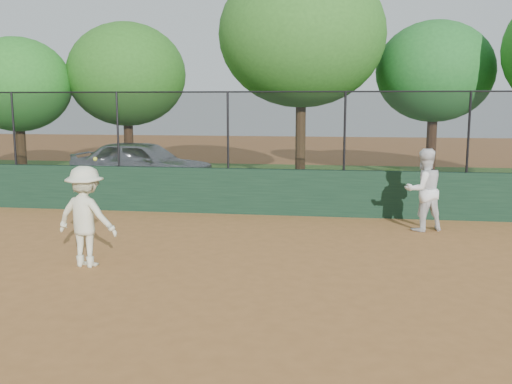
# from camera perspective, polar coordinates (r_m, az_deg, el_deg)

# --- Properties ---
(ground) EXTENTS (80.00, 80.00, 0.00)m
(ground) POSITION_cam_1_polar(r_m,az_deg,el_deg) (9.39, -6.90, -9.25)
(ground) COLOR #A36834
(ground) RESTS_ON ground
(back_wall) EXTENTS (26.00, 0.20, 1.20)m
(back_wall) POSITION_cam_1_polar(r_m,az_deg,el_deg) (14.97, -0.90, 0.06)
(back_wall) COLOR #183622
(back_wall) RESTS_ON ground
(grass_strip) EXTENTS (36.00, 12.00, 0.01)m
(grass_strip) POSITION_cam_1_polar(r_m,az_deg,el_deg) (20.93, 1.76, 0.98)
(grass_strip) COLOR #295119
(grass_strip) RESTS_ON ground
(parked_car) EXTENTS (5.02, 2.38, 1.66)m
(parked_car) POSITION_cam_1_polar(r_m,az_deg,el_deg) (19.83, -11.27, 2.77)
(parked_car) COLOR #AFB3B9
(parked_car) RESTS_ON ground
(player_second) EXTENTS (1.12, 1.01, 1.89)m
(player_second) POSITION_cam_1_polar(r_m,az_deg,el_deg) (13.53, 16.40, 0.21)
(player_second) COLOR white
(player_second) RESTS_ON ground
(player_main) EXTENTS (1.27, 0.87, 2.01)m
(player_main) POSITION_cam_1_polar(r_m,az_deg,el_deg) (10.62, -16.63, -2.37)
(player_main) COLOR beige
(player_main) RESTS_ON ground
(fence_assembly) EXTENTS (26.00, 0.06, 2.00)m
(fence_assembly) POSITION_cam_1_polar(r_m,az_deg,el_deg) (14.80, -1.03, 6.33)
(fence_assembly) COLOR black
(fence_assembly) RESTS_ON back_wall
(tree_0) EXTENTS (4.04, 3.67, 5.30)m
(tree_0) POSITION_cam_1_polar(r_m,az_deg,el_deg) (23.32, -22.76, 9.85)
(tree_0) COLOR #412C17
(tree_0) RESTS_ON ground
(tree_1) EXTENTS (4.58, 4.16, 5.94)m
(tree_1) POSITION_cam_1_polar(r_m,az_deg,el_deg) (22.97, -12.83, 11.36)
(tree_1) COLOR #3F2715
(tree_1) RESTS_ON ground
(tree_2) EXTENTS (5.66, 5.15, 7.61)m
(tree_2) POSITION_cam_1_polar(r_m,az_deg,el_deg) (20.03, 4.60, 15.38)
(tree_2) COLOR #473019
(tree_2) RESTS_ON ground
(tree_3) EXTENTS (4.18, 3.80, 5.80)m
(tree_3) POSITION_cam_1_polar(r_m,az_deg,el_deg) (21.84, 17.44, 11.38)
(tree_3) COLOR #372112
(tree_3) RESTS_ON ground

